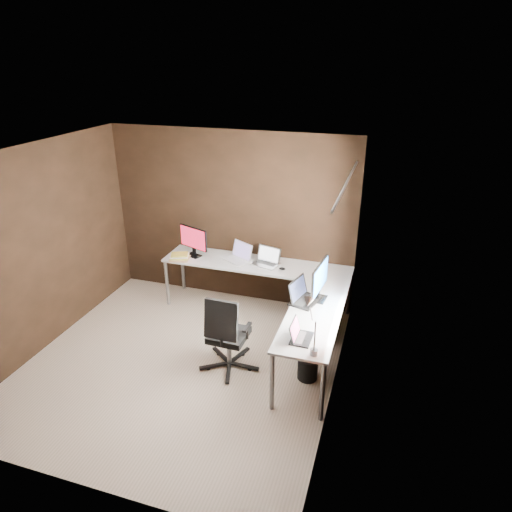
# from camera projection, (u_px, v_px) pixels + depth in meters

# --- Properties ---
(room) EXTENTS (3.60, 3.60, 2.50)m
(room) POSITION_uv_depth(u_px,v_px,m) (205.00, 269.00, 4.94)
(room) COLOR beige
(room) RESTS_ON ground
(desk) EXTENTS (2.65, 2.25, 0.73)m
(desk) POSITION_uv_depth(u_px,v_px,m) (273.00, 285.00, 5.90)
(desk) COLOR silver
(desk) RESTS_ON ground
(drawer_pedestal) EXTENTS (0.42, 0.50, 0.60)m
(drawer_pedestal) POSITION_uv_depth(u_px,v_px,m) (318.00, 313.00, 5.99)
(drawer_pedestal) COLOR silver
(drawer_pedestal) RESTS_ON ground
(monitor_left) EXTENTS (0.48, 0.22, 0.44)m
(monitor_left) POSITION_uv_depth(u_px,v_px,m) (193.00, 240.00, 6.52)
(monitor_left) COLOR black
(monitor_left) RESTS_ON desk
(monitor_right) EXTENTS (0.16, 0.58, 0.47)m
(monitor_right) POSITION_uv_depth(u_px,v_px,m) (320.00, 279.00, 5.34)
(monitor_right) COLOR black
(monitor_right) RESTS_ON desk
(laptop_white) EXTENTS (0.45, 0.40, 0.24)m
(laptop_white) POSITION_uv_depth(u_px,v_px,m) (239.00, 256.00, 6.47)
(laptop_white) COLOR silver
(laptop_white) RESTS_ON desk
(laptop_silver) EXTENTS (0.40, 0.33, 0.24)m
(laptop_silver) POSITION_uv_depth(u_px,v_px,m) (267.00, 260.00, 6.34)
(laptop_silver) COLOR silver
(laptop_silver) RESTS_ON desk
(laptop_black_big) EXTENTS (0.37, 0.46, 0.26)m
(laptop_black_big) POSITION_uv_depth(u_px,v_px,m) (303.00, 296.00, 5.40)
(laptop_black_big) COLOR black
(laptop_black_big) RESTS_ON desk
(laptop_black_small) EXTENTS (0.21, 0.30, 0.20)m
(laptop_black_small) POSITION_uv_depth(u_px,v_px,m) (299.00, 335.00, 4.68)
(laptop_black_small) COLOR black
(laptop_black_small) RESTS_ON desk
(book_stack) EXTENTS (0.30, 0.27, 0.08)m
(book_stack) POSITION_uv_depth(u_px,v_px,m) (180.00, 257.00, 6.48)
(book_stack) COLOR tan
(book_stack) RESTS_ON desk
(mouse_left) EXTENTS (0.09, 0.06, 0.03)m
(mouse_left) POSITION_uv_depth(u_px,v_px,m) (182.00, 258.00, 6.49)
(mouse_left) COLOR black
(mouse_left) RESTS_ON desk
(mouse_corner) EXTENTS (0.11, 0.09, 0.04)m
(mouse_corner) POSITION_uv_depth(u_px,v_px,m) (282.00, 269.00, 6.18)
(mouse_corner) COLOR black
(mouse_corner) RESTS_ON desk
(desk_lamp) EXTENTS (0.19, 0.22, 0.58)m
(desk_lamp) POSITION_uv_depth(u_px,v_px,m) (310.00, 318.00, 4.37)
(desk_lamp) COLOR slate
(desk_lamp) RESTS_ON desk
(office_chair) EXTENTS (0.55, 0.55, 0.98)m
(office_chair) POSITION_uv_depth(u_px,v_px,m) (228.00, 347.00, 5.31)
(office_chair) COLOR black
(office_chair) RESTS_ON ground
(wastebasket) EXTENTS (0.30, 0.30, 0.27)m
(wastebasket) POSITION_uv_depth(u_px,v_px,m) (308.00, 368.00, 5.20)
(wastebasket) COLOR black
(wastebasket) RESTS_ON ground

